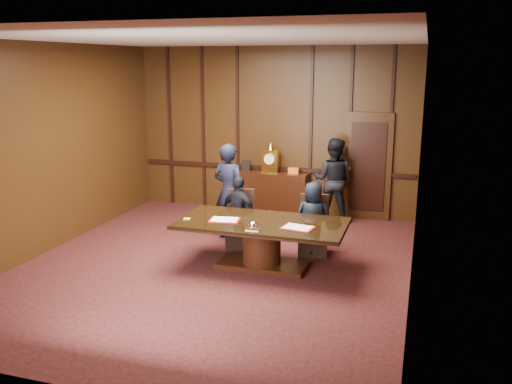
% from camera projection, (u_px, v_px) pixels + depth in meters
% --- Properties ---
extents(room, '(7.00, 7.04, 3.50)m').
position_uv_depth(room, '(220.00, 159.00, 8.32)').
color(room, black).
rests_on(room, ground).
extents(sideboard, '(1.60, 0.45, 1.54)m').
position_uv_depth(sideboard, '(270.00, 191.00, 11.53)').
color(sideboard, black).
rests_on(sideboard, ground).
extents(conference_table, '(2.62, 1.32, 0.76)m').
position_uv_depth(conference_table, '(262.00, 237.00, 8.46)').
color(conference_table, black).
rests_on(conference_table, ground).
extents(folder_left, '(0.50, 0.39, 0.02)m').
position_uv_depth(folder_left, '(225.00, 220.00, 8.46)').
color(folder_left, '#A7160F').
rests_on(folder_left, conference_table).
extents(folder_right, '(0.51, 0.40, 0.02)m').
position_uv_depth(folder_right, '(298.00, 228.00, 8.06)').
color(folder_right, '#A7160F').
rests_on(folder_right, conference_table).
extents(inkstand, '(0.20, 0.14, 0.12)m').
position_uv_depth(inkstand, '(253.00, 226.00, 7.97)').
color(inkstand, white).
rests_on(inkstand, conference_table).
extents(notepad, '(0.11, 0.09, 0.01)m').
position_uv_depth(notepad, '(187.00, 219.00, 8.52)').
color(notepad, '#CFC865').
rests_on(notepad, conference_table).
extents(chair_left, '(0.59, 0.59, 0.99)m').
position_uv_depth(chair_left, '(240.00, 230.00, 9.52)').
color(chair_left, black).
rests_on(chair_left, ground).
extents(chair_right, '(0.55, 0.55, 0.99)m').
position_uv_depth(chair_right, '(313.00, 237.00, 9.14)').
color(chair_right, black).
rests_on(chair_right, ground).
extents(signatory_left, '(0.80, 0.54, 1.27)m').
position_uv_depth(signatory_left, '(239.00, 212.00, 9.36)').
color(signatory_left, black).
rests_on(signatory_left, ground).
extents(signatory_right, '(0.65, 0.45, 1.27)m').
position_uv_depth(signatory_right, '(313.00, 219.00, 8.99)').
color(signatory_right, black).
rests_on(signatory_right, ground).
extents(witness_left, '(0.73, 0.57, 1.76)m').
position_uv_depth(witness_left, '(229.00, 192.00, 9.81)').
color(witness_left, black).
rests_on(witness_left, ground).
extents(witness_right, '(0.87, 0.70, 1.70)m').
position_uv_depth(witness_right, '(333.00, 180.00, 10.90)').
color(witness_right, black).
rests_on(witness_right, ground).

